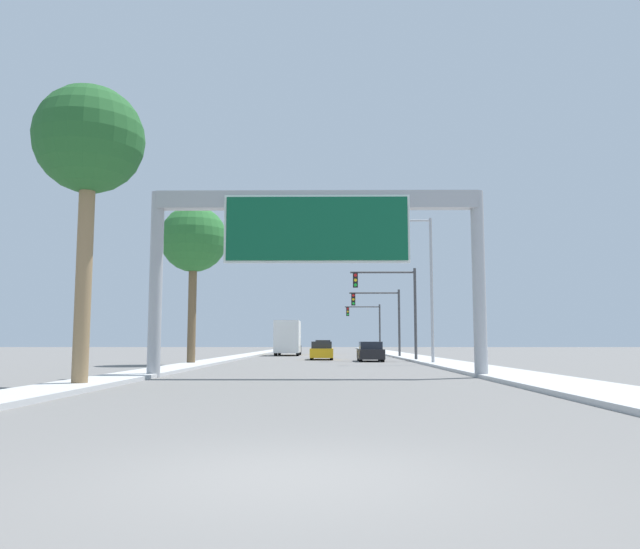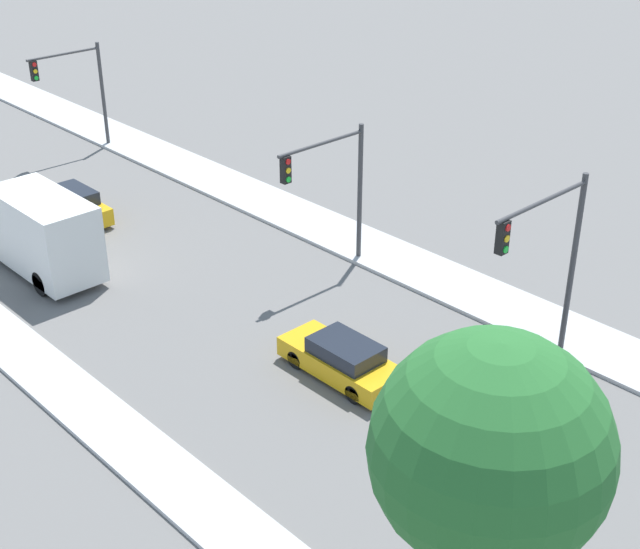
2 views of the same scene
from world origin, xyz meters
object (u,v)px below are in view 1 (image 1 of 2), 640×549
Objects in this scene: sign_gantry at (317,233)px; car_far_center at (370,352)px; palm_tree_background at (194,240)px; street_lamp_right at (427,278)px; palm_tree_foreground at (89,144)px; car_far_left at (323,348)px; traffic_light_mid_block at (383,311)px; truck_box_primary at (288,338)px; traffic_light_far_intersection at (368,320)px; traffic_light_near_intersection at (395,298)px; car_near_right at (322,351)px.

sign_gantry is 3.17× the size of car_far_center.
street_lamp_right is at bearing 2.20° from palm_tree_background.
palm_tree_foreground is at bearing -112.80° from car_far_center.
traffic_light_mid_block is at bearing -66.14° from car_far_left.
car_far_center is 0.58× the size of truck_box_primary.
sign_gantry is 2.30× the size of traffic_light_far_intersection.
traffic_light_near_intersection reaches higher than traffic_light_mid_block.
palm_tree_background reaches higher than palm_tree_foreground.
sign_gantry is 1.48× the size of street_lamp_right.
car_near_right is 31.30m from palm_tree_foreground.
car_far_left is 0.62× the size of truck_box_primary.
palm_tree_background reaches higher than street_lamp_right.
palm_tree_foreground is at bearing -94.82° from truck_box_primary.
traffic_light_near_intersection is at bearing 63.90° from palm_tree_foreground.
sign_gantry is at bearing -115.78° from street_lamp_right.
car_far_left reaches higher than car_near_right.
car_far_center is 0.73× the size of traffic_light_far_intersection.
car_far_center is at bearing 31.87° from palm_tree_background.
traffic_light_near_intersection is at bearing -76.47° from car_far_left.
car_far_left is 0.77× the size of traffic_light_far_intersection.
sign_gantry is 2.25× the size of traffic_light_mid_block.
traffic_light_mid_block is (1.81, 10.06, 3.37)m from car_far_center.
car_near_right is (-3.50, 4.22, 0.00)m from car_far_center.
car_far_center is 10.77m from traffic_light_mid_block.
car_far_left is at bearing 90.00° from car_near_right.
palm_tree_foreground is 23.55m from street_lamp_right.
traffic_light_far_intersection reaches higher than car_near_right.
sign_gantry is at bearing -90.00° from car_near_right.
traffic_light_mid_block is at bearing 89.93° from traffic_light_near_intersection.
sign_gantry reaches higher than traffic_light_near_intersection.
traffic_light_far_intersection is (8.87, 11.68, 2.21)m from truck_box_primary.
traffic_light_mid_block is 16.62m from street_lamp_right.
truck_box_primary is at bearing 112.05° from street_lamp_right.
traffic_light_near_intersection is at bearing 28.41° from palm_tree_background.
traffic_light_near_intersection reaches higher than car_near_right.
traffic_light_mid_block reaches higher than truck_box_primary.
traffic_light_mid_block is at bearing -43.35° from truck_box_primary.
traffic_light_mid_block is at bearing -90.16° from traffic_light_far_intersection.
palm_tree_background is (-7.77, 13.04, 1.85)m from sign_gantry.
sign_gantry reaches higher than car_far_left.
car_far_center is 28.46m from palm_tree_foreground.
palm_tree_foreground is (-12.56, -55.49, 3.72)m from traffic_light_far_intersection.
truck_box_primary is 27.03m from street_lamp_right.
car_far_left is 0.50× the size of street_lamp_right.
traffic_light_mid_block is at bearing 79.80° from car_far_center.
traffic_light_mid_block reaches higher than car_near_right.
car_far_left is 0.68× the size of traffic_light_near_intersection.
palm_tree_background is (-11.27, -7.01, 6.91)m from car_far_center.
traffic_light_mid_block is 0.66× the size of street_lamp_right.
car_far_center is at bearing 80.10° from sign_gantry.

